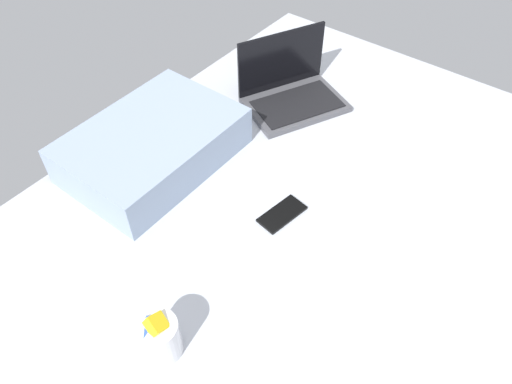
{
  "coord_description": "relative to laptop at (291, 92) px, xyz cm",
  "views": [
    {
      "loc": [
        -83.42,
        -45.08,
        124.64
      ],
      "look_at": [
        -9.78,
        11.61,
        24.0
      ],
      "focal_mm": 34.43,
      "sensor_mm": 36.0,
      "label": 1
    }
  ],
  "objects": [
    {
      "name": "laptop",
      "position": [
        0.0,
        0.0,
        0.0
      ],
      "size": [
        39.71,
        35.05,
        23.0
      ],
      "rotation": [
        0.0,
        0.0,
        -0.45
      ],
      "color": "#4C4C51",
      "rests_on": "bed_mattress"
    },
    {
      "name": "pillow",
      "position": [
        -50.84,
        16.05,
        2.09
      ],
      "size": [
        52.0,
        36.0,
        13.0
      ],
      "primitive_type": "cube",
      "color": "#8C9EB7",
      "rests_on": "bed_mattress"
    },
    {
      "name": "snack_cup",
      "position": [
        -93.79,
        -30.09,
        1.51
      ],
      "size": [
        9.0,
        9.0,
        14.0
      ],
      "color": "silver",
      "rests_on": "bed_mattress"
    },
    {
      "name": "bed_mattress",
      "position": [
        -36.87,
        -31.95,
        -13.41
      ],
      "size": [
        180.0,
        140.0,
        18.0
      ],
      "primitive_type": "cube",
      "color": "#B7BCC6",
      "rests_on": "ground"
    },
    {
      "name": "cell_phone",
      "position": [
        -44.79,
        -28.21,
        -4.01
      ],
      "size": [
        14.92,
        8.98,
        0.8
      ],
      "primitive_type": "cube",
      "rotation": [
        0.0,
        0.0,
        4.55
      ],
      "color": "black",
      "rests_on": "bed_mattress"
    }
  ]
}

